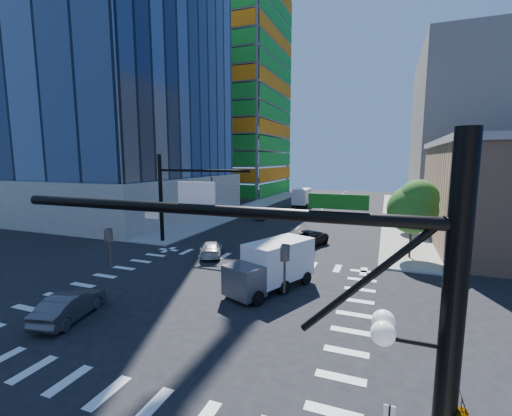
% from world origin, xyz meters
% --- Properties ---
extents(ground, '(160.00, 160.00, 0.00)m').
position_xyz_m(ground, '(0.00, 0.00, 0.00)').
color(ground, black).
rests_on(ground, ground).
extents(road_markings, '(20.00, 20.00, 0.01)m').
position_xyz_m(road_markings, '(0.00, 0.00, 0.01)').
color(road_markings, silver).
rests_on(road_markings, ground).
extents(sidewalk_ne, '(5.00, 60.00, 0.15)m').
position_xyz_m(sidewalk_ne, '(12.50, 40.00, 0.07)').
color(sidewalk_ne, gray).
rests_on(sidewalk_ne, ground).
extents(sidewalk_nw, '(5.00, 60.00, 0.15)m').
position_xyz_m(sidewalk_nw, '(-12.50, 40.00, 0.07)').
color(sidewalk_nw, gray).
rests_on(sidewalk_nw, ground).
extents(construction_building, '(25.16, 34.50, 70.60)m').
position_xyz_m(construction_building, '(-27.41, 61.93, 24.61)').
color(construction_building, slate).
rests_on(construction_building, ground).
extents(bg_building_ne, '(24.00, 30.00, 28.00)m').
position_xyz_m(bg_building_ne, '(27.00, 55.00, 14.00)').
color(bg_building_ne, '#68625D').
rests_on(bg_building_ne, ground).
extents(signal_mast_se, '(10.51, 2.48, 9.00)m').
position_xyz_m(signal_mast_se, '(10.60, -11.50, 5.01)').
color(signal_mast_se, black).
rests_on(signal_mast_se, sidewalk_se).
extents(signal_mast_nw, '(10.20, 0.40, 9.00)m').
position_xyz_m(signal_mast_nw, '(-10.00, 11.50, 5.49)').
color(signal_mast_nw, black).
rests_on(signal_mast_nw, sidewalk_nw).
extents(tree_south, '(4.16, 4.16, 6.82)m').
position_xyz_m(tree_south, '(12.63, 13.90, 4.69)').
color(tree_south, '#382316').
rests_on(tree_south, sidewalk_ne).
extents(tree_north, '(3.54, 3.52, 5.78)m').
position_xyz_m(tree_north, '(12.93, 25.90, 3.99)').
color(tree_north, '#382316').
rests_on(tree_north, sidewalk_ne).
extents(car_nb_far, '(4.24, 5.99, 1.52)m').
position_xyz_m(car_nb_far, '(3.05, 15.01, 0.76)').
color(car_nb_far, black).
rests_on(car_nb_far, ground).
extents(car_sb_near, '(3.53, 4.84, 1.30)m').
position_xyz_m(car_sb_near, '(-4.18, 8.69, 0.65)').
color(car_sb_near, '#BDBDBD').
rests_on(car_sb_near, ground).
extents(car_sb_mid, '(1.87, 4.03, 1.34)m').
position_xyz_m(car_sb_mid, '(-6.28, 28.47, 0.67)').
color(car_sb_mid, '#AEAFB6').
rests_on(car_sb_mid, ground).
extents(car_sb_cross, '(2.55, 4.76, 1.49)m').
position_xyz_m(car_sb_cross, '(-5.43, -5.02, 0.75)').
color(car_sb_cross, '#46454A').
rests_on(car_sb_cross, ground).
extents(box_truck_near, '(4.76, 6.57, 3.17)m').
position_xyz_m(box_truck_near, '(3.35, 2.76, 1.40)').
color(box_truck_near, black).
rests_on(box_truck_near, ground).
extents(box_truck_far, '(2.72, 6.35, 3.33)m').
position_xyz_m(box_truck_far, '(-3.99, 43.99, 1.47)').
color(box_truck_far, black).
rests_on(box_truck_far, ground).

